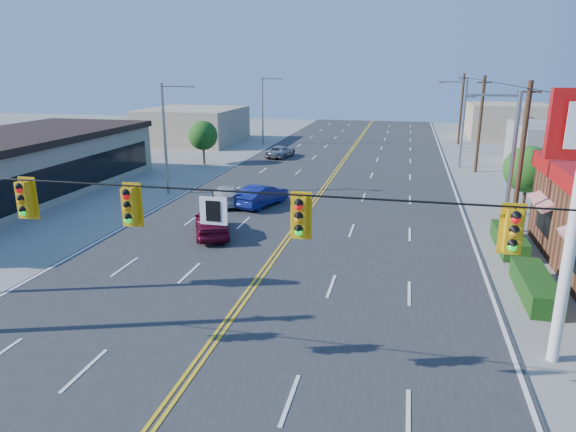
% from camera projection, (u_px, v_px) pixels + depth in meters
% --- Properties ---
extents(ground, '(160.00, 160.00, 0.00)m').
position_uv_depth(ground, '(183.00, 386.00, 15.13)').
color(ground, gray).
rests_on(ground, ground).
extents(road, '(20.00, 120.00, 0.06)m').
position_uv_depth(road, '(309.00, 209.00, 33.84)').
color(road, '#2D2D30').
rests_on(road, ground).
extents(signal_span, '(24.32, 0.34, 9.00)m').
position_uv_depth(signal_span, '(168.00, 228.00, 13.80)').
color(signal_span, '#47301E').
rests_on(signal_span, ground).
extents(streetlight_se, '(2.55, 0.25, 8.00)m').
position_uv_depth(streetlight_se, '(507.00, 165.00, 24.64)').
color(streetlight_se, gray).
rests_on(streetlight_se, ground).
extents(streetlight_ne, '(2.55, 0.25, 8.00)m').
position_uv_depth(streetlight_ne, '(461.00, 119.00, 47.10)').
color(streetlight_ne, gray).
rests_on(streetlight_ne, ground).
extents(streetlight_sw, '(2.55, 0.25, 8.00)m').
position_uv_depth(streetlight_sw, '(167.00, 133.00, 36.79)').
color(streetlight_sw, gray).
rests_on(streetlight_sw, ground).
extents(streetlight_nw, '(2.55, 0.25, 8.00)m').
position_uv_depth(streetlight_nw, '(264.00, 107.00, 61.12)').
color(streetlight_nw, gray).
rests_on(streetlight_nw, ground).
extents(utility_pole_near, '(0.28, 0.28, 8.40)m').
position_uv_depth(utility_pole_near, '(521.00, 159.00, 28.17)').
color(utility_pole_near, '#47301E').
rests_on(utility_pole_near, ground).
extents(utility_pole_mid, '(0.28, 0.28, 8.40)m').
position_uv_depth(utility_pole_mid, '(480.00, 125.00, 45.02)').
color(utility_pole_mid, '#47301E').
rests_on(utility_pole_mid, ground).
extents(utility_pole_far, '(0.28, 0.28, 8.40)m').
position_uv_depth(utility_pole_far, '(461.00, 109.00, 61.86)').
color(utility_pole_far, '#47301E').
rests_on(utility_pole_far, ground).
extents(tree_kfc_rear, '(2.94, 2.94, 4.41)m').
position_uv_depth(tree_kfc_rear, '(528.00, 169.00, 31.99)').
color(tree_kfc_rear, '#47301E').
rests_on(tree_kfc_rear, ground).
extents(tree_west, '(2.80, 2.80, 4.20)m').
position_uv_depth(tree_west, '(203.00, 135.00, 48.98)').
color(tree_west, '#47301E').
rests_on(tree_west, ground).
extents(bld_west_far, '(11.00, 12.00, 4.20)m').
position_uv_depth(bld_west_far, '(193.00, 125.00, 63.78)').
color(bld_west_far, tan).
rests_on(bld_west_far, ground).
extents(bld_east_far, '(10.00, 10.00, 4.40)m').
position_uv_depth(bld_east_far, '(508.00, 121.00, 68.44)').
color(bld_east_far, tan).
rests_on(bld_east_far, ground).
extents(car_magenta, '(3.45, 4.84, 1.53)m').
position_uv_depth(car_magenta, '(212.00, 223.00, 28.41)').
color(car_magenta, maroon).
rests_on(car_magenta, ground).
extents(car_blue, '(2.90, 4.66, 1.45)m').
position_uv_depth(car_blue, '(262.00, 196.00, 34.46)').
color(car_blue, navy).
rests_on(car_blue, ground).
extents(car_white, '(3.26, 4.64, 1.25)m').
position_uv_depth(car_white, '(227.00, 196.00, 34.98)').
color(car_white, '#BABABA').
rests_on(car_white, ground).
extents(car_silver, '(2.59, 4.60, 1.21)m').
position_uv_depth(car_silver, '(281.00, 152.00, 53.26)').
color(car_silver, '#A3A2A7').
rests_on(car_silver, ground).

